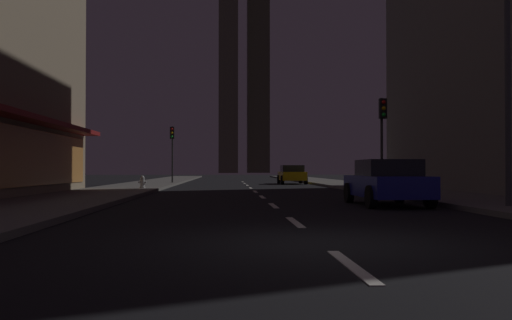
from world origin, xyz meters
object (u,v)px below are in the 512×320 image
Objects in this scene: car_parked_near at (387,182)px; car_parked_far at (292,174)px; traffic_light_near_right at (382,123)px; traffic_light_far_left at (172,142)px; fire_hydrant_far_left at (142,182)px; street_lamp_right at (478,26)px.

car_parked_far is at bearing 90.00° from car_parked_near.
traffic_light_far_left is at bearing 123.59° from traffic_light_near_right.
fire_hydrant_far_left is at bearing -127.08° from car_parked_far.
traffic_light_near_right reaches higher than car_parked_near.
car_parked_far is 6.48× the size of fire_hydrant_far_left.
street_lamp_right is (10.88, -25.88, 1.87)m from traffic_light_far_left.
traffic_light_far_left reaches higher than fire_hydrant_far_left.
traffic_light_near_right is at bearing -23.70° from fire_hydrant_far_left.
street_lamp_right is (-0.12, -9.32, 1.87)m from traffic_light_near_right.
traffic_light_near_right is 1.00× the size of traffic_light_far_left.
traffic_light_near_right is at bearing -83.83° from car_parked_far.
fire_hydrant_far_left is at bearing -91.98° from traffic_light_far_left.
traffic_light_far_left is at bearing -173.65° from car_parked_far.
street_lamp_right reaches higher than car_parked_far.
traffic_light_near_right is 0.64× the size of street_lamp_right.
street_lamp_right reaches higher than car_parked_near.
car_parked_near and car_parked_far have the same top height.
car_parked_far is at bearing 52.92° from fire_hydrant_far_left.
traffic_light_far_left reaches higher than car_parked_near.
fire_hydrant_far_left is (-9.50, 11.80, -0.29)m from car_parked_near.
traffic_light_near_right and traffic_light_far_left have the same top height.
traffic_light_near_right is 19.88m from traffic_light_far_left.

